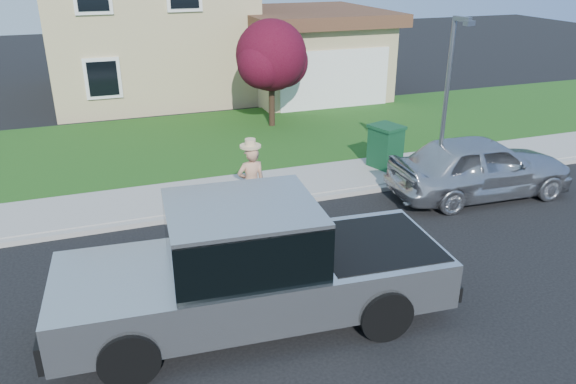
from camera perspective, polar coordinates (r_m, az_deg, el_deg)
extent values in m
plane|color=black|center=(11.29, -2.99, -8.12)|extent=(80.00, 80.00, 0.00)
cube|color=gray|center=(13.98, -2.51, -1.38)|extent=(40.00, 0.20, 0.12)
cube|color=gray|center=(14.94, -3.77, 0.32)|extent=(40.00, 2.00, 0.15)
cube|color=#144915|center=(19.06, -7.53, 5.19)|extent=(40.00, 7.00, 0.10)
cube|color=tan|center=(26.55, -14.30, 16.71)|extent=(8.00, 9.00, 6.40)
cube|color=tan|center=(25.38, 1.97, 13.46)|extent=(5.50, 6.00, 3.20)
cube|color=white|center=(22.72, 4.80, 11.34)|extent=(4.60, 0.12, 2.30)
cube|color=#4C2D1E|center=(25.15, 2.03, 17.50)|extent=(6.20, 6.80, 0.50)
cube|color=black|center=(22.15, -18.30, 10.90)|extent=(1.30, 0.10, 1.50)
cylinder|color=black|center=(8.79, -15.84, -15.82)|extent=(0.93, 0.40, 0.91)
cylinder|color=black|center=(10.51, -16.02, -8.81)|extent=(0.93, 0.40, 0.91)
cylinder|color=black|center=(9.47, 9.73, -12.04)|extent=(0.93, 0.40, 0.91)
cylinder|color=black|center=(11.08, 5.25, -6.15)|extent=(0.93, 0.40, 0.91)
cube|color=#B0B4B8|center=(9.58, -3.44, -8.89)|extent=(6.60, 2.71, 0.82)
cube|color=black|center=(9.12, -4.61, -4.45)|extent=(2.52, 2.27, 0.96)
cube|color=#B0B4B8|center=(8.90, -4.72, -1.60)|extent=(2.52, 2.27, 0.09)
cube|color=black|center=(9.98, 8.71, -5.18)|extent=(2.17, 2.06, 0.07)
cube|color=black|center=(9.66, -23.08, -11.76)|extent=(0.29, 2.16, 0.45)
cube|color=black|center=(10.73, 13.99, -7.15)|extent=(0.29, 2.16, 0.28)
cube|color=black|center=(10.17, -10.96, -2.50)|extent=(0.15, 0.26, 0.20)
imported|color=tan|center=(13.07, -3.74, 0.84)|extent=(0.68, 0.46, 1.82)
cylinder|color=#D7B98A|center=(12.74, -3.84, 4.72)|extent=(0.48, 0.48, 0.05)
cylinder|color=#D7B98A|center=(12.72, -3.85, 5.03)|extent=(0.24, 0.24, 0.17)
imported|color=#B4B6BC|center=(15.24, 18.95, 2.49)|extent=(4.84, 2.14, 1.62)
cylinder|color=black|center=(20.25, -1.66, 9.11)|extent=(0.21, 0.21, 1.71)
sphere|color=#4A0F1F|center=(19.92, -1.71, 13.72)|extent=(2.45, 2.45, 2.45)
sphere|color=#4A0F1F|center=(20.44, -0.53, 13.06)|extent=(1.81, 1.81, 1.81)
sphere|color=#4A0F1F|center=(19.53, -2.63, 12.89)|extent=(1.71, 1.71, 1.71)
cube|color=#103C20|center=(16.35, 9.86, 4.46)|extent=(0.89, 0.97, 1.14)
cube|color=#103C20|center=(16.16, 10.01, 6.53)|extent=(0.98, 1.05, 0.09)
cylinder|color=slate|center=(14.33, 15.59, 7.68)|extent=(0.11, 0.11, 4.48)
cube|color=slate|center=(13.78, 17.28, 16.44)|extent=(0.18, 0.50, 0.11)
cube|color=slate|center=(13.63, 17.92, 16.00)|extent=(0.25, 0.19, 0.11)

